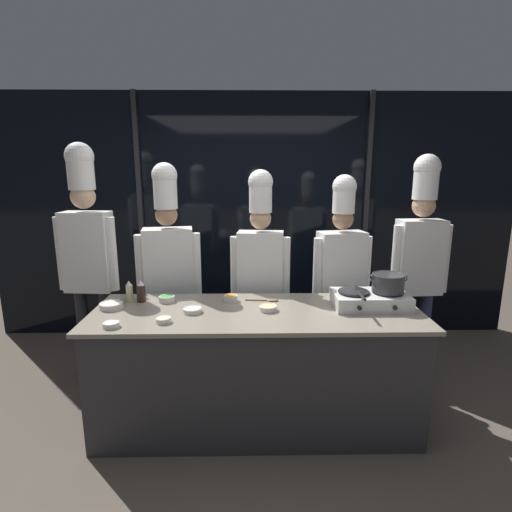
# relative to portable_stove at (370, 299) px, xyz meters

# --- Properties ---
(ground_plane) EXTENTS (24.00, 24.00, 0.00)m
(ground_plane) POSITION_rel_portable_stove_xyz_m (-0.84, -0.07, -0.96)
(ground_plane) COLOR brown
(window_wall_back) EXTENTS (5.87, 0.09, 2.70)m
(window_wall_back) POSITION_rel_portable_stove_xyz_m (-0.84, 1.66, 0.39)
(window_wall_back) COLOR black
(window_wall_back) RESTS_ON ground_plane
(demo_counter) EXTENTS (2.38, 0.81, 0.90)m
(demo_counter) POSITION_rel_portable_stove_xyz_m (-0.84, -0.07, -0.51)
(demo_counter) COLOR #2D2D30
(demo_counter) RESTS_ON ground_plane
(portable_stove) EXTENTS (0.54, 0.34, 0.12)m
(portable_stove) POSITION_rel_portable_stove_xyz_m (0.00, 0.00, 0.00)
(portable_stove) COLOR silver
(portable_stove) RESTS_ON demo_counter
(frying_pan) EXTENTS (0.23, 0.40, 0.05)m
(frying_pan) POSITION_rel_portable_stove_xyz_m (-0.13, -0.00, 0.08)
(frying_pan) COLOR #232326
(frying_pan) RESTS_ON portable_stove
(stock_pot) EXTENTS (0.26, 0.24, 0.13)m
(stock_pot) POSITION_rel_portable_stove_xyz_m (0.13, 0.00, 0.13)
(stock_pot) COLOR #333335
(stock_pot) RESTS_ON portable_stove
(squeeze_bottle_oil) EXTENTS (0.05, 0.05, 0.16)m
(squeeze_bottle_oil) POSITION_rel_portable_stove_xyz_m (-1.82, 0.16, 0.02)
(squeeze_bottle_oil) COLOR beige
(squeeze_bottle_oil) RESTS_ON demo_counter
(squeeze_bottle_soy) EXTENTS (0.07, 0.07, 0.17)m
(squeeze_bottle_soy) POSITION_rel_portable_stove_xyz_m (-1.73, 0.15, 0.02)
(squeeze_bottle_soy) COLOR #332319
(squeeze_bottle_soy) RESTS_ON demo_counter
(prep_bowl_scallions) EXTENTS (0.12, 0.12, 0.05)m
(prep_bowl_scallions) POSITION_rel_portable_stove_xyz_m (-1.53, 0.14, -0.03)
(prep_bowl_scallions) COLOR silver
(prep_bowl_scallions) RESTS_ON demo_counter
(prep_bowl_bean_sprouts) EXTENTS (0.14, 0.14, 0.03)m
(prep_bowl_bean_sprouts) POSITION_rel_portable_stove_xyz_m (-1.30, -0.10, -0.04)
(prep_bowl_bean_sprouts) COLOR silver
(prep_bowl_bean_sprouts) RESTS_ON demo_counter
(prep_bowl_garlic) EXTENTS (0.17, 0.17, 0.04)m
(prep_bowl_garlic) POSITION_rel_portable_stove_xyz_m (-1.91, -0.00, -0.03)
(prep_bowl_garlic) COLOR silver
(prep_bowl_garlic) RESTS_ON demo_counter
(prep_bowl_rice) EXTENTS (0.11, 0.11, 0.03)m
(prep_bowl_rice) POSITION_rel_portable_stove_xyz_m (-1.79, -0.36, -0.04)
(prep_bowl_rice) COLOR silver
(prep_bowl_rice) RESTS_ON demo_counter
(prep_bowl_carrots) EXTENTS (0.11, 0.11, 0.05)m
(prep_bowl_carrots) POSITION_rel_portable_stove_xyz_m (-1.04, 0.14, -0.03)
(prep_bowl_carrots) COLOR silver
(prep_bowl_carrots) RESTS_ON demo_counter
(prep_bowl_noodles) EXTENTS (0.10, 0.10, 0.04)m
(prep_bowl_noodles) POSITION_rel_portable_stove_xyz_m (-1.47, -0.28, -0.04)
(prep_bowl_noodles) COLOR silver
(prep_bowl_noodles) RESTS_ON demo_counter
(prep_bowl_ginger) EXTENTS (0.13, 0.13, 0.04)m
(prep_bowl_ginger) POSITION_rel_portable_stove_xyz_m (-0.76, -0.07, -0.03)
(prep_bowl_ginger) COLOR silver
(prep_bowl_ginger) RESTS_ON demo_counter
(serving_spoon_slotted) EXTENTS (0.26, 0.06, 0.02)m
(serving_spoon_slotted) POSITION_rel_portable_stove_xyz_m (-0.75, 0.14, -0.05)
(serving_spoon_slotted) COLOR olive
(serving_spoon_slotted) RESTS_ON demo_counter
(chef_head) EXTENTS (0.53, 0.24, 2.12)m
(chef_head) POSITION_rel_portable_stove_xyz_m (-2.29, 0.59, 0.31)
(chef_head) COLOR #232326
(chef_head) RESTS_ON ground_plane
(chef_sous) EXTENTS (0.54, 0.28, 1.95)m
(chef_sous) POSITION_rel_portable_stove_xyz_m (-1.59, 0.56, 0.17)
(chef_sous) COLOR #2D3856
(chef_sous) RESTS_ON ground_plane
(chef_line) EXTENTS (0.51, 0.24, 1.90)m
(chef_line) POSITION_rel_portable_stove_xyz_m (-0.80, 0.54, 0.15)
(chef_line) COLOR #4C4C51
(chef_line) RESTS_ON ground_plane
(chef_pastry) EXTENTS (0.53, 0.28, 1.86)m
(chef_pastry) POSITION_rel_portable_stove_xyz_m (-0.09, 0.61, 0.12)
(chef_pastry) COLOR #232326
(chef_pastry) RESTS_ON ground_plane
(chef_apprentice) EXTENTS (0.52, 0.23, 2.02)m
(chef_apprentice) POSITION_rel_portable_stove_xyz_m (0.60, 0.60, 0.24)
(chef_apprentice) COLOR #2D3856
(chef_apprentice) RESTS_ON ground_plane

